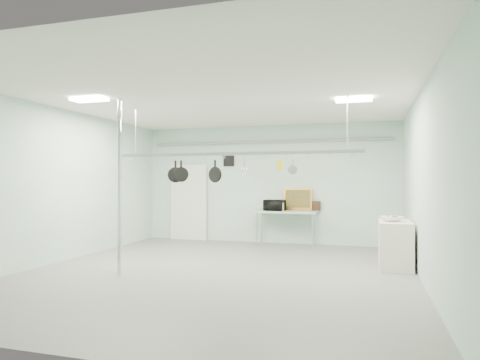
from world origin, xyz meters
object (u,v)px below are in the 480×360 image
(coffee_canister, at_px, (281,207))
(prep_table, at_px, (286,214))
(fruit_bowl, at_px, (392,219))
(chrome_pole, at_px, (120,185))
(pot_rack, at_px, (234,152))
(skillet_left, at_px, (175,171))
(microwave, at_px, (275,205))
(side_cabinet, at_px, (395,244))
(skillet_mid, at_px, (181,171))
(skillet_right, at_px, (215,171))

(coffee_canister, bearing_deg, prep_table, 46.66)
(fruit_bowl, bearing_deg, prep_table, 137.02)
(chrome_pole, bearing_deg, coffee_canister, 61.84)
(prep_table, bearing_deg, pot_rack, -96.91)
(prep_table, distance_m, skillet_left, 3.82)
(fruit_bowl, bearing_deg, microwave, 140.78)
(chrome_pole, relative_size, skillet_left, 7.72)
(skillet_left, bearing_deg, chrome_pole, -147.69)
(side_cabinet, xyz_separation_m, pot_rack, (-2.95, -1.10, 1.78))
(pot_rack, relative_size, skillet_mid, 11.65)
(prep_table, xyz_separation_m, skillet_mid, (-1.49, -3.30, 1.05))
(pot_rack, bearing_deg, skillet_left, 180.00)
(side_cabinet, relative_size, fruit_bowl, 2.95)
(microwave, bearing_deg, pot_rack, 98.83)
(microwave, relative_size, fruit_bowl, 1.27)
(skillet_right, bearing_deg, skillet_left, -162.03)
(side_cabinet, bearing_deg, coffee_canister, 142.14)
(pot_rack, xyz_separation_m, skillet_mid, (-1.09, 0.00, -0.35))
(chrome_pole, height_order, pot_rack, chrome_pole)
(chrome_pole, xyz_separation_m, pot_rack, (1.90, 0.90, 0.63))
(chrome_pole, xyz_separation_m, coffee_canister, (2.18, 4.07, -0.59))
(coffee_canister, xyz_separation_m, skillet_mid, (-1.37, -3.17, 0.86))
(prep_table, distance_m, side_cabinet, 3.39)
(prep_table, distance_m, coffee_canister, 0.25)
(skillet_left, bearing_deg, side_cabinet, -5.31)
(skillet_left, height_order, skillet_mid, same)
(skillet_right, bearing_deg, fruit_bowl, 34.85)
(coffee_canister, xyz_separation_m, skillet_right, (-0.66, -3.17, 0.87))
(chrome_pole, xyz_separation_m, skillet_left, (0.69, 0.90, 0.28))
(chrome_pole, height_order, prep_table, chrome_pole)
(side_cabinet, distance_m, pot_rack, 3.62)
(side_cabinet, relative_size, coffee_canister, 5.50)
(coffee_canister, bearing_deg, chrome_pole, -118.16)
(fruit_bowl, relative_size, skillet_mid, 0.99)
(skillet_left, bearing_deg, coffee_canister, 44.73)
(chrome_pole, xyz_separation_m, microwave, (2.00, 4.15, -0.55))
(fruit_bowl, relative_size, skillet_left, 0.98)
(side_cabinet, relative_size, skillet_left, 2.90)
(microwave, relative_size, coffee_canister, 2.37)
(side_cabinet, xyz_separation_m, skillet_right, (-3.32, -1.10, 1.43))
(side_cabinet, relative_size, pot_rack, 0.25)
(fruit_bowl, xyz_separation_m, skillet_left, (-4.09, -0.99, 0.93))
(skillet_mid, bearing_deg, prep_table, 50.98)
(side_cabinet, bearing_deg, skillet_left, -165.18)
(side_cabinet, distance_m, coffee_canister, 3.43)
(side_cabinet, xyz_separation_m, coffee_canister, (-2.67, 2.07, 0.56))
(side_cabinet, height_order, microwave, microwave)
(skillet_left, bearing_deg, prep_table, 43.89)
(chrome_pole, distance_m, side_cabinet, 5.37)
(chrome_pole, xyz_separation_m, fruit_bowl, (4.78, 1.89, -0.65))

